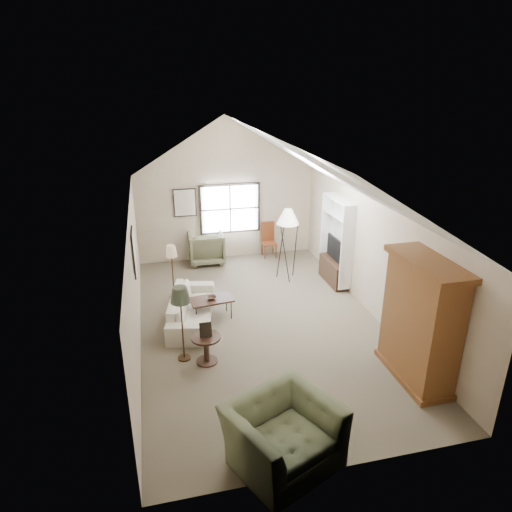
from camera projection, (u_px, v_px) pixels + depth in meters
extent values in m
cube|color=brown|center=(260.00, 323.00, 9.76)|extent=(5.00, 8.00, 0.01)
cube|color=#B8A78B|center=(226.00, 215.00, 12.92)|extent=(5.00, 0.01, 2.50)
cube|color=#B8A78B|center=(338.00, 394.00, 5.69)|extent=(5.00, 0.01, 2.50)
cube|color=#B8A78B|center=(135.00, 282.00, 8.76)|extent=(0.01, 8.00, 2.50)
cube|color=#B8A78B|center=(373.00, 259.00, 9.84)|extent=(0.01, 8.00, 2.50)
cube|color=black|center=(230.00, 209.00, 12.83)|extent=(1.72, 0.08, 1.42)
cube|color=black|center=(134.00, 252.00, 8.85)|extent=(0.68, 0.04, 0.88)
cube|color=black|center=(185.00, 203.00, 12.47)|extent=(0.62, 0.04, 0.78)
cube|color=brown|center=(421.00, 321.00, 7.66)|extent=(0.60, 1.50, 2.20)
cube|color=white|center=(336.00, 240.00, 11.29)|extent=(0.32, 1.30, 2.10)
cube|color=#382316|center=(334.00, 271.00, 11.60)|extent=(0.34, 1.18, 0.60)
cube|color=black|center=(335.00, 249.00, 11.37)|extent=(0.05, 0.90, 0.55)
imported|color=beige|center=(192.00, 307.00, 9.76)|extent=(1.27, 2.29, 0.63)
imported|color=#606B4B|center=(283.00, 435.00, 6.12)|extent=(1.75, 1.66, 0.90)
imported|color=#666748|center=(206.00, 247.00, 12.80)|extent=(0.97, 1.00, 0.90)
cube|color=#371E16|center=(212.00, 308.00, 9.90)|extent=(0.97, 0.61, 0.47)
imported|color=#351E15|center=(211.00, 298.00, 9.81)|extent=(0.24, 0.24, 0.05)
cylinder|color=#331F15|center=(206.00, 349.00, 8.36)|extent=(0.64, 0.64, 0.54)
cube|color=maroon|center=(269.00, 240.00, 13.18)|extent=(0.40, 0.40, 1.02)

